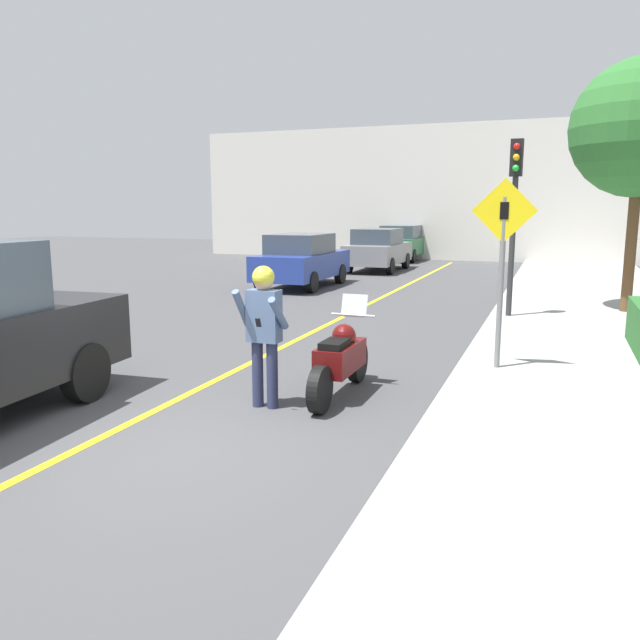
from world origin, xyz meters
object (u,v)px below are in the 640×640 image
person_biker (264,321)px  traffic_light (515,195)px  parked_car_grey (378,249)px  crossing_sign (502,256)px  motorcycle (341,359)px  parked_car_green (402,243)px  parked_car_blue (302,260)px

person_biker → traffic_light: (2.39, 7.24, 1.65)m
person_biker → parked_car_grey: 17.81m
crossing_sign → traffic_light: size_ratio=0.73×
motorcycle → parked_car_green: (-4.41, 22.06, 0.36)m
traffic_light → parked_car_blue: 8.09m
motorcycle → person_biker: (-0.72, -0.80, 0.60)m
traffic_light → parked_car_grey: 11.91m
traffic_light → person_biker: bearing=-108.3°
motorcycle → traffic_light: traffic_light is taller
parked_car_green → parked_car_grey: bearing=-86.7°
motorcycle → person_biker: person_biker is taller
crossing_sign → parked_car_grey: size_ratio=0.65×
crossing_sign → parked_car_green: crossing_sign is taller
motorcycle → person_biker: bearing=-132.2°
motorcycle → traffic_light: 7.03m
parked_car_green → parked_car_blue: bearing=-92.7°
traffic_light → parked_car_blue: traffic_light is taller
person_biker → parked_car_grey: (-3.38, 17.49, -0.23)m
traffic_light → crossing_sign: bearing=-87.9°
crossing_sign → parked_car_green: size_ratio=0.65×
motorcycle → parked_car_green: parked_car_green is taller
parked_car_green → motorcycle: bearing=-78.7°
traffic_light → parked_car_green: (-6.08, 15.61, -1.88)m
crossing_sign → parked_car_blue: 11.32m
crossing_sign → parked_car_green: 21.32m
traffic_light → parked_car_grey: size_ratio=0.89×
person_biker → traffic_light: size_ratio=0.47×
crossing_sign → parked_car_green: (-6.26, 20.36, -0.93)m
person_biker → parked_car_green: person_biker is taller
parked_car_blue → parked_car_green: size_ratio=1.00×
motorcycle → parked_car_green: size_ratio=0.50×
traffic_light → parked_car_grey: traffic_light is taller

